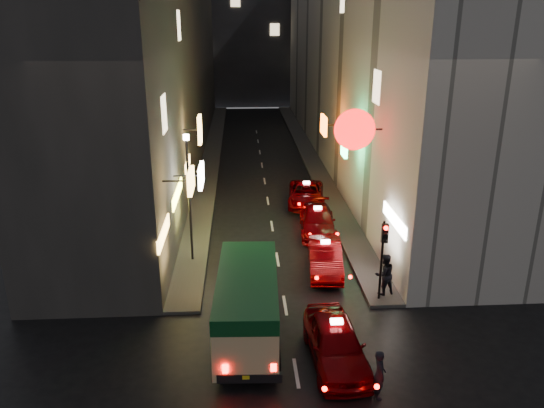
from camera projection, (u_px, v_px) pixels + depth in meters
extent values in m
cube|color=#3A3735|center=(161.00, 49.00, 42.78)|extent=(6.00, 52.00, 18.00)
cube|color=#F0B454|center=(191.00, 181.00, 22.04)|extent=(0.18, 1.66, 0.91)
cube|color=white|center=(201.00, 175.00, 25.68)|extent=(0.18, 1.96, 0.99)
cube|color=#F0B454|center=(200.00, 130.00, 30.43)|extent=(0.18, 1.21, 1.61)
cube|color=#F0B454|center=(164.00, 233.00, 21.86)|extent=(0.10, 3.18, 0.55)
cube|color=#FFF53F|center=(177.00, 194.00, 26.77)|extent=(0.10, 4.03, 0.55)
cube|color=#F0B454|center=(187.00, 164.00, 32.21)|extent=(0.10, 2.89, 0.55)
cube|color=#FFE5B2|center=(164.00, 114.00, 22.73)|extent=(0.06, 1.30, 1.60)
cube|color=#FFE5B2|center=(179.00, 25.00, 29.10)|extent=(0.06, 1.30, 1.60)
cube|color=beige|center=(356.00, 49.00, 43.70)|extent=(6.00, 52.00, 18.00)
cylinder|color=#F20A0A|center=(355.00, 130.00, 25.03)|extent=(1.95, 0.18, 1.95)
cube|color=#32FB76|center=(345.00, 136.00, 29.35)|extent=(0.18, 1.18, 2.26)
cube|color=#FF5B0C|center=(324.00, 125.00, 34.69)|extent=(0.18, 1.81, 1.24)
cube|color=white|center=(395.00, 220.00, 23.30)|extent=(0.10, 3.45, 0.55)
cube|color=#FFE5B2|center=(377.00, 87.00, 25.89)|extent=(0.06, 1.30, 1.60)
cube|color=#FFE5B2|center=(343.00, 0.00, 33.89)|extent=(0.06, 1.30, 1.60)
cube|color=#36363B|center=(250.00, 21.00, 72.71)|extent=(30.00, 10.00, 22.00)
cube|color=#423F3D|center=(212.00, 156.00, 45.95)|extent=(1.50, 52.00, 0.15)
cube|color=#423F3D|center=(309.00, 155.00, 46.44)|extent=(1.50, 52.00, 0.15)
cube|color=#D7C186|center=(247.00, 303.00, 19.40)|extent=(2.38, 6.18, 2.23)
cube|color=#0C3F1C|center=(247.00, 282.00, 19.11)|extent=(2.40, 6.20, 0.56)
cube|color=black|center=(247.00, 294.00, 19.61)|extent=(2.31, 3.74, 0.51)
cube|color=black|center=(250.00, 378.00, 16.90)|extent=(2.10, 0.26, 0.30)
cube|color=#FF0A05|center=(225.00, 369.00, 16.65)|extent=(0.18, 0.06, 0.28)
cube|color=#FF0A05|center=(274.00, 367.00, 16.74)|extent=(0.18, 0.06, 0.28)
cylinder|color=black|center=(224.00, 304.00, 21.55)|extent=(0.22, 0.77, 0.77)
cylinder|color=black|center=(277.00, 361.00, 17.99)|extent=(0.22, 0.77, 0.77)
imported|color=#640003|center=(336.00, 340.00, 18.26)|extent=(2.56, 5.72, 1.79)
cube|color=white|center=(337.00, 315.00, 17.94)|extent=(0.43, 0.20, 0.16)
sphere|color=#FF0A05|center=(325.00, 389.00, 15.81)|extent=(0.16, 0.16, 0.16)
sphere|color=#FF0A05|center=(377.00, 387.00, 15.90)|extent=(0.16, 0.16, 0.16)
imported|color=#640003|center=(325.00, 255.00, 24.98)|extent=(2.58, 5.34, 1.64)
cube|color=white|center=(326.00, 237.00, 24.68)|extent=(0.43, 0.22, 0.16)
sphere|color=#FF0A05|center=(317.00, 278.00, 22.72)|extent=(0.16, 0.16, 0.16)
sphere|color=#FF0A05|center=(350.00, 277.00, 22.80)|extent=(0.16, 0.16, 0.16)
imported|color=#640003|center=(317.00, 219.00, 29.53)|extent=(2.46, 5.18, 1.60)
cube|color=white|center=(318.00, 204.00, 29.23)|extent=(0.43, 0.21, 0.16)
sphere|color=#FF0A05|center=(310.00, 235.00, 27.33)|extent=(0.16, 0.16, 0.16)
sphere|color=#FF0A05|center=(337.00, 234.00, 27.41)|extent=(0.16, 0.16, 0.16)
imported|color=#640003|center=(306.00, 192.00, 34.05)|extent=(2.62, 5.20, 1.59)
cube|color=white|center=(307.00, 179.00, 33.75)|extent=(0.44, 0.23, 0.16)
sphere|color=#FF0A05|center=(299.00, 204.00, 31.86)|extent=(0.16, 0.16, 0.16)
sphere|color=#FF0A05|center=(322.00, 203.00, 31.94)|extent=(0.16, 0.16, 0.16)
imported|color=black|center=(380.00, 371.00, 16.56)|extent=(0.40, 0.62, 1.89)
imported|color=black|center=(385.00, 272.00, 22.51)|extent=(0.89, 0.69, 2.09)
cylinder|color=black|center=(382.00, 261.00, 21.90)|extent=(0.10, 0.10, 3.50)
cube|color=black|center=(385.00, 233.00, 21.30)|extent=(0.26, 0.18, 0.80)
sphere|color=#FF0A05|center=(386.00, 228.00, 21.10)|extent=(0.18, 0.18, 0.18)
sphere|color=black|center=(386.00, 234.00, 21.19)|extent=(0.17, 0.17, 0.17)
sphere|color=black|center=(385.00, 241.00, 21.28)|extent=(0.17, 0.17, 0.17)
cylinder|color=black|center=(190.00, 201.00, 25.15)|extent=(0.12, 0.12, 6.00)
cylinder|color=#FFE5BF|center=(186.00, 137.00, 24.13)|extent=(0.28, 0.28, 0.25)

